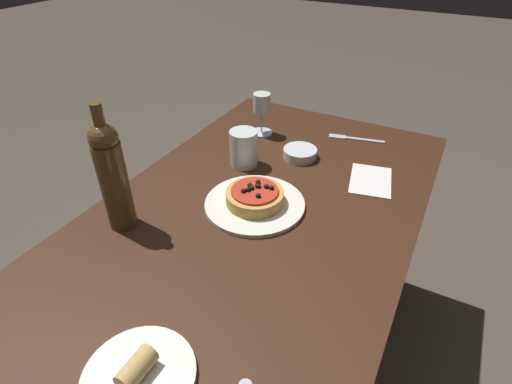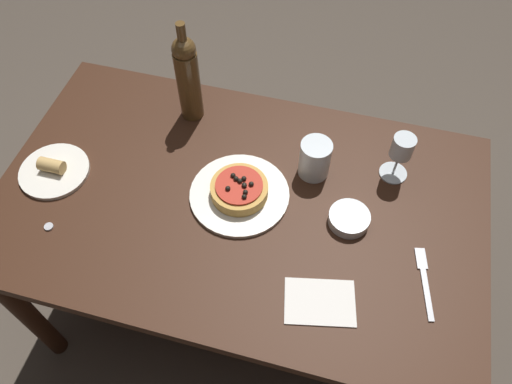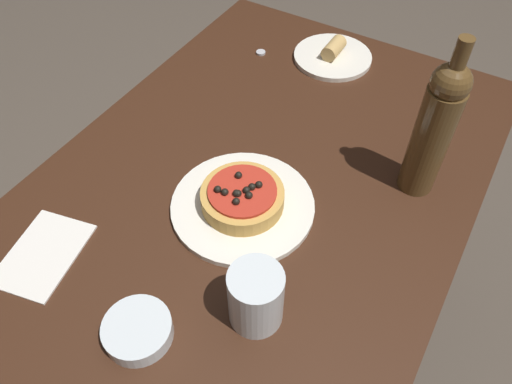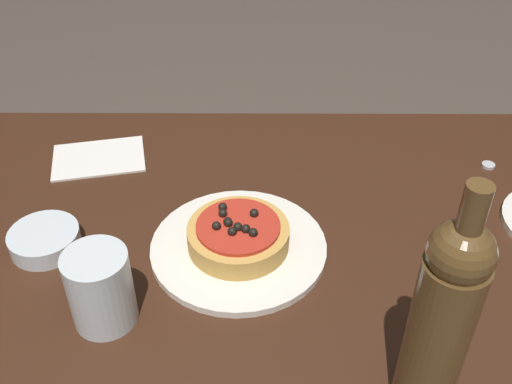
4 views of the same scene
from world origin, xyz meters
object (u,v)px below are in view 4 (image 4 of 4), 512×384
(dinner_plate, at_px, (238,247))
(pizza, at_px, (237,235))
(dining_table, at_px, (240,283))
(side_bowl, at_px, (45,240))
(water_cup, at_px, (100,289))
(wine_bottle, at_px, (442,320))
(bottle_cap, at_px, (488,165))

(dinner_plate, height_order, pizza, pizza)
(dining_table, relative_size, dinner_plate, 4.89)
(dinner_plate, bearing_deg, dining_table, 82.74)
(side_bowl, bearing_deg, water_cup, -48.76)
(wine_bottle, height_order, side_bowl, wine_bottle)
(dinner_plate, relative_size, water_cup, 2.38)
(side_bowl, relative_size, bottle_cap, 4.59)
(water_cup, relative_size, bottle_cap, 4.83)
(pizza, relative_size, side_bowl, 1.43)
(side_bowl, height_order, bottle_cap, side_bowl)
(pizza, distance_m, bottle_cap, 0.52)
(dining_table, relative_size, wine_bottle, 4.06)
(dinner_plate, bearing_deg, side_bowl, 178.92)
(dining_table, xyz_separation_m, water_cup, (-0.18, -0.15, 0.15))
(wine_bottle, distance_m, side_bowl, 0.61)
(dining_table, bearing_deg, dinner_plate, -97.26)
(water_cup, xyz_separation_m, bottle_cap, (0.64, 0.36, -0.05))
(pizza, bearing_deg, water_cup, -142.67)
(dinner_plate, xyz_separation_m, bottle_cap, (0.46, 0.23, -0.00))
(pizza, bearing_deg, dinner_plate, -16.82)
(dinner_plate, distance_m, bottle_cap, 0.52)
(dinner_plate, distance_m, side_bowl, 0.30)
(bottle_cap, bearing_deg, pizza, -153.68)
(wine_bottle, xyz_separation_m, bottle_cap, (0.23, 0.49, -0.15))
(dinner_plate, xyz_separation_m, pizza, (-0.00, 0.00, 0.03))
(dinner_plate, xyz_separation_m, side_bowl, (-0.30, 0.01, 0.01))
(wine_bottle, bearing_deg, water_cup, 162.55)
(bottle_cap, bearing_deg, water_cup, -150.35)
(dining_table, distance_m, dinner_plate, 0.10)
(side_bowl, bearing_deg, wine_bottle, -26.90)
(dining_table, height_order, dinner_plate, dinner_plate)
(dinner_plate, height_order, bottle_cap, dinner_plate)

